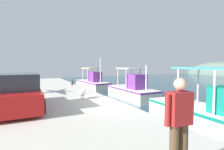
{
  "coord_description": "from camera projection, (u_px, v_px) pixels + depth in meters",
  "views": [
    {
      "loc": [
        7.67,
        -4.39,
        2.75
      ],
      "look_at": [
        -5.93,
        2.46,
        1.83
      ],
      "focal_mm": 27.43,
      "sensor_mm": 36.0,
      "label": 1
    }
  ],
  "objects": [
    {
      "name": "pelican",
      "position": [
        83.0,
        92.0,
        9.74
      ],
      "size": [
        0.94,
        0.63,
        0.82
      ],
      "color": "tan",
      "rests_on": "quay_pier"
    },
    {
      "name": "fishing_boat_second",
      "position": [
        132.0,
        91.0,
        13.62
      ],
      "size": [
        4.88,
        1.96,
        2.71
      ],
      "color": "silver",
      "rests_on": "ground"
    },
    {
      "name": "quay_pier",
      "position": [
        10.0,
        124.0,
        6.71
      ],
      "size": [
        36.0,
        10.0,
        0.8
      ],
      "primitive_type": "cube",
      "color": "#BCB7AD",
      "rests_on": "ground"
    },
    {
      "name": "mooring_bollard_nearest",
      "position": [
        72.0,
        83.0,
        16.42
      ],
      "size": [
        0.21,
        0.21,
        0.44
      ],
      "primitive_type": "cylinder",
      "color": "#333338",
      "rests_on": "quay_pier"
    },
    {
      "name": "fishing_boat_nearest",
      "position": [
        92.0,
        83.0,
        19.28
      ],
      "size": [
        5.76,
        2.22,
        3.43
      ],
      "color": "silver",
      "rests_on": "ground"
    },
    {
      "name": "distant_hill_second",
      "position": [
        222.0,
        75.0,
        43.99
      ],
      "size": [
        20.43,
        8.07,
        7.13
      ],
      "primitive_type": "ellipsoid",
      "color": "#596B60",
      "rests_on": "ground"
    },
    {
      "name": "fisherman_standing",
      "position": [
        179.0,
        122.0,
        3.0
      ],
      "size": [
        0.29,
        0.6,
        1.72
      ],
      "color": "#4C3823",
      "rests_on": "quay_pier"
    },
    {
      "name": "parked_car",
      "position": [
        19.0,
        93.0,
        7.43
      ],
      "size": [
        4.11,
        1.89,
        1.57
      ],
      "color": "black",
      "rests_on": "quay_pier"
    },
    {
      "name": "fishing_boat_third",
      "position": [
        219.0,
        119.0,
        6.5
      ],
      "size": [
        6.28,
        2.08,
        3.04
      ],
      "color": "white",
      "rests_on": "ground"
    }
  ]
}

